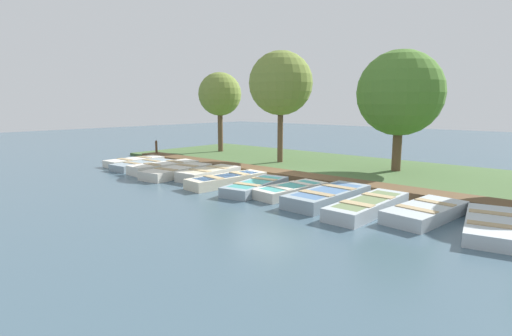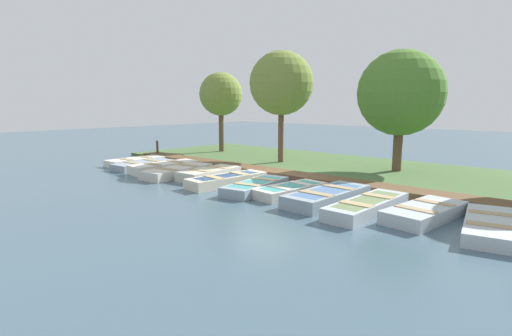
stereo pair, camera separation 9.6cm
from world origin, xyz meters
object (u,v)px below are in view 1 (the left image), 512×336
Objects in this scene: rowboat_10 at (425,212)px; park_tree_left at (281,84)px; rowboat_6 at (256,186)px; rowboat_8 at (328,196)px; rowboat_0 at (135,161)px; rowboat_5 at (227,180)px; rowboat_1 at (143,165)px; park_tree_far_left at (220,95)px; rowboat_4 at (209,174)px; rowboat_7 at (291,190)px; rowboat_11 at (493,225)px; rowboat_3 at (177,171)px; park_tree_center at (400,93)px; rowboat_9 at (368,206)px; rowboat_2 at (164,167)px; mooring_post_near at (156,149)px.

rowboat_10 is 0.52× the size of park_tree_left.
rowboat_8 is at bearing 84.98° from rowboat_6.
rowboat_10 is (-0.49, 5.80, 0.01)m from rowboat_6.
rowboat_5 reaches higher than rowboat_0.
rowboat_1 is 0.89× the size of rowboat_8.
park_tree_far_left reaches higher than rowboat_1.
park_tree_left is at bearing 130.40° from rowboat_0.
rowboat_4 reaches higher than rowboat_7.
rowboat_3 is at bearing -99.94° from rowboat_11.
park_tree_far_left is (-6.20, -5.86, 3.46)m from rowboat_4.
rowboat_0 is 1.31m from rowboat_1.
park_tree_far_left is at bearing -89.16° from park_tree_center.
park_tree_left is (-5.52, 1.36, 3.92)m from rowboat_3.
rowboat_4 is 0.81× the size of rowboat_9.
park_tree_center reaches higher than rowboat_6.
rowboat_4 is at bearing -93.19° from rowboat_9.
rowboat_5 is 4.39m from rowboat_8.
rowboat_6 is 0.64× the size of park_tree_far_left.
rowboat_1 is 10.45m from rowboat_8.
rowboat_1 is 0.93× the size of rowboat_2.
rowboat_10 is 0.59× the size of park_tree_far_left.
rowboat_2 is (0.26, 2.91, 0.04)m from rowboat_0.
rowboat_8 reaches higher than rowboat_5.
rowboat_5 is at bearing -78.13° from rowboat_7.
rowboat_3 is 10.32m from park_tree_center.
park_tree_left is (-5.00, 5.61, 3.94)m from rowboat_0.
rowboat_7 is (-0.15, 8.92, 0.01)m from rowboat_1.
rowboat_5 is 1.01× the size of rowboat_8.
rowboat_2 is 0.99× the size of rowboat_11.
rowboat_0 reaches higher than rowboat_1.
park_tree_left is at bearing 178.42° from rowboat_4.
rowboat_9 is at bearing 81.83° from rowboat_3.
rowboat_0 is 0.59× the size of park_tree_far_left.
rowboat_11 is (0.14, 16.32, -0.00)m from rowboat_0.
park_tree_left is at bearing -112.24° from rowboat_10.
rowboat_5 is at bearing -29.55° from park_tree_center.
rowboat_9 reaches higher than rowboat_0.
rowboat_2 reaches higher than rowboat_8.
rowboat_10 is at bearing 86.55° from rowboat_4.
rowboat_6 is at bearing 93.93° from rowboat_5.
rowboat_10 is at bearing 88.57° from rowboat_0.
rowboat_2 is at bearing -101.21° from rowboat_11.
rowboat_0 is at bearing -91.68° from rowboat_9.
rowboat_5 reaches higher than rowboat_1.
rowboat_10 is 0.55× the size of park_tree_center.
park_tree_left is at bearing 157.90° from rowboat_3.
rowboat_8 is (-0.21, 4.39, 0.01)m from rowboat_5.
rowboat_6 reaches higher than rowboat_7.
mooring_post_near is at bearing -111.08° from rowboat_4.
rowboat_6 is at bearing 53.24° from park_tree_far_left.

